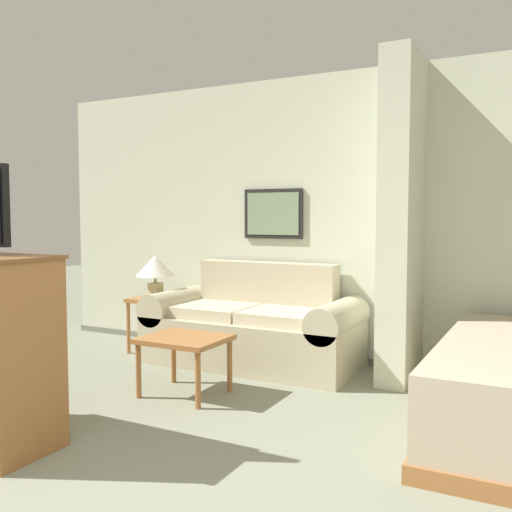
% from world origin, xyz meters
% --- Properties ---
extents(wall_back, '(6.88, 0.16, 2.60)m').
position_xyz_m(wall_back, '(-0.00, 3.60, 1.29)').
color(wall_back, beige).
rests_on(wall_back, ground_plane).
extents(wall_partition_pillar, '(0.24, 0.65, 2.60)m').
position_xyz_m(wall_partition_pillar, '(0.32, 3.22, 1.30)').
color(wall_partition_pillar, beige).
rests_on(wall_partition_pillar, ground_plane).
extents(couch, '(1.91, 0.84, 0.89)m').
position_xyz_m(couch, '(-0.96, 3.11, 0.33)').
color(couch, '#B7AD8E').
rests_on(couch, ground_plane).
extents(coffee_table, '(0.60, 0.51, 0.44)m').
position_xyz_m(coffee_table, '(-1.00, 2.09, 0.38)').
color(coffee_table, '#996033').
rests_on(coffee_table, ground_plane).
extents(side_table, '(0.43, 0.43, 0.53)m').
position_xyz_m(side_table, '(-2.03, 3.09, 0.44)').
color(side_table, '#996033').
rests_on(side_table, ground_plane).
extents(table_lamp, '(0.37, 0.37, 0.41)m').
position_xyz_m(table_lamp, '(-2.03, 3.09, 0.82)').
color(table_lamp, tan).
rests_on(table_lamp, side_table).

